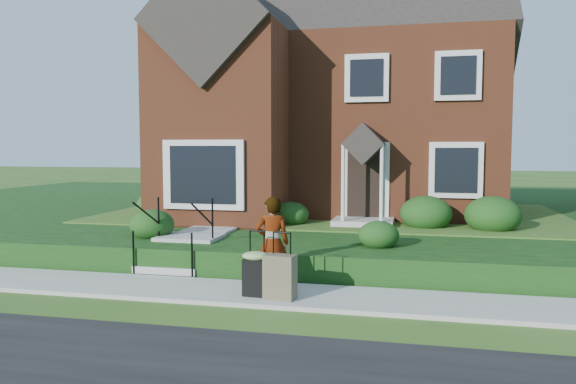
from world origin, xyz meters
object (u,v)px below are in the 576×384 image
(woman, at_px, (272,243))
(suitcase_olive, at_px, (280,277))
(front_steps, at_px, (182,248))
(suitcase_black, at_px, (256,271))

(woman, xyz_separation_m, suitcase_olive, (0.30, -0.63, -0.47))
(front_steps, bearing_deg, woman, -32.73)
(front_steps, xyz_separation_m, woman, (2.49, -1.60, 0.47))
(woman, height_order, suitcase_black, woman)
(front_steps, xyz_separation_m, suitcase_black, (2.32, -2.13, 0.06))
(woman, xyz_separation_m, suitcase_black, (-0.17, -0.53, -0.41))
(woman, distance_m, suitcase_olive, 0.84)
(front_steps, xyz_separation_m, suitcase_olive, (2.79, -2.23, -0.00))
(suitcase_black, distance_m, suitcase_olive, 0.48)
(suitcase_black, bearing_deg, suitcase_olive, -7.72)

